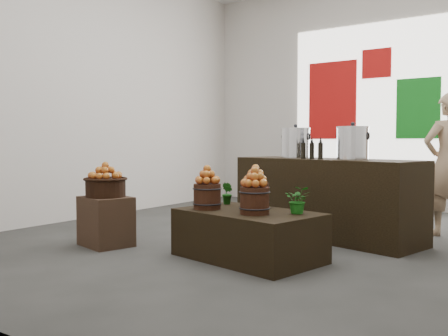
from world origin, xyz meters
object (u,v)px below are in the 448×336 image
Objects in this scene: wicker_basket at (106,188)px; display_table at (248,235)px; stock_pot_center at (353,144)px; stock_pot_left at (296,144)px; counter at (326,198)px; crate at (106,221)px.

wicker_basket reaches higher than display_table.
stock_pot_center reaches higher than display_table.
stock_pot_left is 0.84m from stock_pot_center.
wicker_basket is 0.32× the size of display_table.
counter is at bearing 166.11° from stock_pot_center.
counter is 0.80m from stock_pot_left.
crate is 1.52× the size of stock_pot_left.
stock_pot_center reaches higher than wicker_basket.
stock_pot_left reaches higher than crate.
wicker_basket is at bearing -120.64° from counter.
wicker_basket is (0.00, 0.00, 0.37)m from crate.
stock_pot_left is at bearing 180.00° from counter.
crate is 0.37m from wicker_basket.
display_table is (1.63, 0.35, -0.41)m from wicker_basket.
display_table is at bearing 12.14° from wicker_basket.
display_table is 1.74m from stock_pot_center.
stock_pot_center is at bearing 80.65° from display_table.
crate reaches higher than display_table.
display_table is (1.63, 0.35, -0.03)m from crate.
wicker_basket is at bearing -156.36° from display_table.
wicker_basket is 2.41m from stock_pot_left.
counter is (0.17, 1.48, 0.24)m from display_table.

